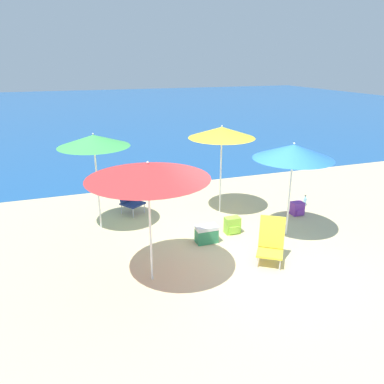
{
  "coord_description": "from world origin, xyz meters",
  "views": [
    {
      "loc": [
        -3.16,
        -5.77,
        3.63
      ],
      "look_at": [
        -0.7,
        1.24,
        1.0
      ],
      "focal_mm": 35.0,
      "sensor_mm": 36.0,
      "label": 1
    }
  ],
  "objects_px": {
    "beach_chair_navy": "(129,198)",
    "water_bottle": "(305,201)",
    "beach_umbrella_red": "(148,171)",
    "backpack_purple": "(297,208)",
    "backpack_lime": "(232,225)",
    "beach_umbrella_yellow": "(222,133)",
    "beach_chair_yellow": "(271,241)",
    "seagull": "(180,190)",
    "cooler_box": "(207,234)",
    "beach_umbrella_blue": "(293,152)",
    "beach_umbrella_green": "(94,141)"
  },
  "relations": [
    {
      "from": "beach_chair_navy",
      "to": "water_bottle",
      "type": "relative_size",
      "value": 2.79
    },
    {
      "from": "beach_umbrella_red",
      "to": "backpack_purple",
      "type": "distance_m",
      "value": 4.76
    },
    {
      "from": "beach_chair_navy",
      "to": "backpack_purple",
      "type": "height_order",
      "value": "beach_chair_navy"
    },
    {
      "from": "beach_umbrella_red",
      "to": "backpack_lime",
      "type": "relative_size",
      "value": 5.77
    },
    {
      "from": "beach_umbrella_yellow",
      "to": "water_bottle",
      "type": "height_order",
      "value": "beach_umbrella_yellow"
    },
    {
      "from": "beach_chair_yellow",
      "to": "seagull",
      "type": "relative_size",
      "value": 3.15
    },
    {
      "from": "backpack_lime",
      "to": "seagull",
      "type": "height_order",
      "value": "backpack_lime"
    },
    {
      "from": "beach_chair_yellow",
      "to": "beach_chair_navy",
      "type": "xyz_separation_m",
      "value": [
        -2.09,
        3.28,
        -0.01
      ]
    },
    {
      "from": "seagull",
      "to": "beach_chair_navy",
      "type": "bearing_deg",
      "value": -152.82
    },
    {
      "from": "beach_umbrella_yellow",
      "to": "beach_chair_yellow",
      "type": "height_order",
      "value": "beach_umbrella_yellow"
    },
    {
      "from": "beach_umbrella_yellow",
      "to": "cooler_box",
      "type": "height_order",
      "value": "beach_umbrella_yellow"
    },
    {
      "from": "seagull",
      "to": "beach_umbrella_red",
      "type": "bearing_deg",
      "value": -113.92
    },
    {
      "from": "beach_umbrella_blue",
      "to": "beach_umbrella_green",
      "type": "bearing_deg",
      "value": 156.06
    },
    {
      "from": "beach_umbrella_red",
      "to": "backpack_purple",
      "type": "bearing_deg",
      "value": 21.94
    },
    {
      "from": "beach_umbrella_green",
      "to": "beach_chair_navy",
      "type": "relative_size",
      "value": 2.77
    },
    {
      "from": "beach_umbrella_yellow",
      "to": "cooler_box",
      "type": "xyz_separation_m",
      "value": [
        -0.94,
        -1.47,
        -1.82
      ]
    },
    {
      "from": "beach_chair_yellow",
      "to": "cooler_box",
      "type": "distance_m",
      "value": 1.42
    },
    {
      "from": "beach_umbrella_green",
      "to": "water_bottle",
      "type": "relative_size",
      "value": 7.74
    },
    {
      "from": "beach_umbrella_green",
      "to": "cooler_box",
      "type": "bearing_deg",
      "value": -36.04
    },
    {
      "from": "backpack_lime",
      "to": "beach_chair_yellow",
      "type": "bearing_deg",
      "value": -82.9
    },
    {
      "from": "beach_chair_navy",
      "to": "cooler_box",
      "type": "relative_size",
      "value": 1.72
    },
    {
      "from": "cooler_box",
      "to": "water_bottle",
      "type": "bearing_deg",
      "value": 18.95
    },
    {
      "from": "beach_umbrella_red",
      "to": "beach_umbrella_green",
      "type": "xyz_separation_m",
      "value": [
        -0.6,
        2.46,
        0.05
      ]
    },
    {
      "from": "backpack_purple",
      "to": "seagull",
      "type": "distance_m",
      "value": 3.29
    },
    {
      "from": "beach_umbrella_blue",
      "to": "beach_chair_yellow",
      "type": "xyz_separation_m",
      "value": [
        -0.93,
        -0.88,
        -1.45
      ]
    },
    {
      "from": "cooler_box",
      "to": "seagull",
      "type": "height_order",
      "value": "cooler_box"
    },
    {
      "from": "beach_umbrella_red",
      "to": "cooler_box",
      "type": "distance_m",
      "value": 2.48
    },
    {
      "from": "beach_umbrella_blue",
      "to": "beach_chair_yellow",
      "type": "bearing_deg",
      "value": -136.53
    },
    {
      "from": "water_bottle",
      "to": "beach_umbrella_yellow",
      "type": "bearing_deg",
      "value": 170.98
    },
    {
      "from": "backpack_lime",
      "to": "cooler_box",
      "type": "height_order",
      "value": "cooler_box"
    },
    {
      "from": "beach_umbrella_blue",
      "to": "beach_umbrella_red",
      "type": "distance_m",
      "value": 3.3
    },
    {
      "from": "backpack_purple",
      "to": "backpack_lime",
      "type": "bearing_deg",
      "value": -167.94
    },
    {
      "from": "beach_umbrella_green",
      "to": "beach_chair_navy",
      "type": "xyz_separation_m",
      "value": [
        0.79,
        0.71,
        -1.62
      ]
    },
    {
      "from": "beach_umbrella_green",
      "to": "backpack_purple",
      "type": "xyz_separation_m",
      "value": [
        4.68,
        -0.81,
        -1.86
      ]
    },
    {
      "from": "beach_chair_navy",
      "to": "backpack_purple",
      "type": "relative_size",
      "value": 2.44
    },
    {
      "from": "backpack_purple",
      "to": "beach_umbrella_yellow",
      "type": "bearing_deg",
      "value": 154.68
    },
    {
      "from": "beach_umbrella_blue",
      "to": "beach_umbrella_yellow",
      "type": "relative_size",
      "value": 0.94
    },
    {
      "from": "beach_umbrella_blue",
      "to": "backpack_purple",
      "type": "distance_m",
      "value": 2.1
    },
    {
      "from": "beach_umbrella_green",
      "to": "beach_umbrella_yellow",
      "type": "bearing_deg",
      "value": 0.08
    },
    {
      "from": "beach_umbrella_red",
      "to": "backpack_lime",
      "type": "bearing_deg",
      "value": 30.06
    },
    {
      "from": "backpack_purple",
      "to": "water_bottle",
      "type": "xyz_separation_m",
      "value": [
        0.55,
        0.46,
        -0.05
      ]
    },
    {
      "from": "beach_umbrella_blue",
      "to": "beach_chair_yellow",
      "type": "height_order",
      "value": "beach_umbrella_blue"
    },
    {
      "from": "beach_umbrella_red",
      "to": "beach_umbrella_green",
      "type": "distance_m",
      "value": 2.53
    },
    {
      "from": "beach_umbrella_yellow",
      "to": "backpack_purple",
      "type": "distance_m",
      "value": 2.66
    },
    {
      "from": "beach_umbrella_yellow",
      "to": "water_bottle",
      "type": "bearing_deg",
      "value": -9.02
    },
    {
      "from": "cooler_box",
      "to": "beach_umbrella_blue",
      "type": "bearing_deg",
      "value": -7.2
    },
    {
      "from": "beach_chair_yellow",
      "to": "seagull",
      "type": "height_order",
      "value": "beach_chair_yellow"
    },
    {
      "from": "beach_umbrella_green",
      "to": "water_bottle",
      "type": "bearing_deg",
      "value": -3.91
    },
    {
      "from": "beach_chair_yellow",
      "to": "cooler_box",
      "type": "height_order",
      "value": "beach_chair_yellow"
    },
    {
      "from": "beach_umbrella_blue",
      "to": "backpack_purple",
      "type": "height_order",
      "value": "beach_umbrella_blue"
    }
  ]
}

